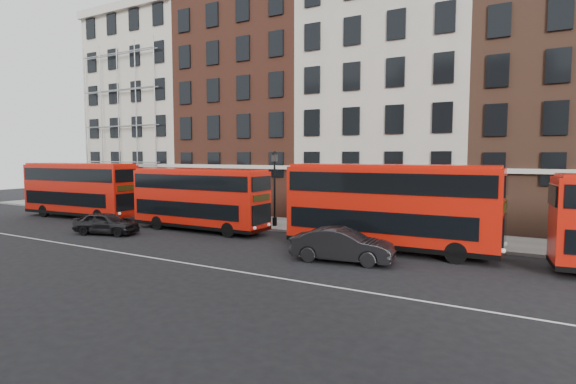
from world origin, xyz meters
The scene contains 12 objects.
ground centered at (0.00, 0.00, 0.00)m, with size 120.00×120.00×0.00m, color black.
pavement centered at (0.00, 10.50, 0.07)m, with size 80.00×5.00×0.15m, color gray.
kerb centered at (0.00, 8.00, 0.08)m, with size 80.00×0.30×0.16m, color gray.
road_centre_line centered at (0.00, -2.00, 0.01)m, with size 70.00×0.12×0.01m, color white.
building_terrace centered at (-0.31, 17.88, 10.24)m, with size 64.00×11.95×22.00m.
bus_a centered at (-22.51, 5.45, 2.42)m, with size 10.87×3.23×4.51m.
bus_b centered at (-9.61, 5.45, 2.28)m, with size 10.14×2.54×4.25m.
bus_c centered at (3.64, 5.45, 2.51)m, with size 11.23×3.04×4.68m.
car_rear centered at (-13.95, 1.33, 0.73)m, with size 1.72×4.26×1.45m, color black.
car_front centered at (2.43, 2.06, 0.82)m, with size 1.73×4.95×1.63m, color black.
lamp_post_left centered at (-5.79, 9.08, 3.08)m, with size 0.44×0.44×5.33m.
iron_railings centered at (0.00, 12.70, 0.65)m, with size 6.60×0.06×1.00m, color black, non-canonical shape.
Camera 1 is at (10.92, -17.87, 5.19)m, focal length 28.00 mm.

